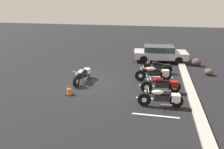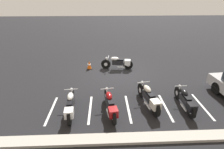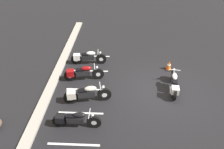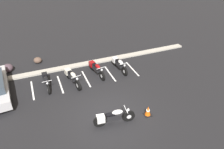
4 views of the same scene
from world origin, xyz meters
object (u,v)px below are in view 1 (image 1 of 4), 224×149
(parked_bike_1, at_px, (155,73))
(car_silver, at_px, (160,53))
(parked_bike_2, at_px, (163,85))
(motorcycle_white_featured, at_px, (83,75))
(traffic_cone, at_px, (69,90))
(landscape_rock_0, at_px, (196,62))
(landscape_rock_1, at_px, (209,72))
(parked_bike_0, at_px, (159,67))
(parked_bike_3, at_px, (163,98))

(parked_bike_1, relative_size, car_silver, 0.52)
(parked_bike_2, bearing_deg, car_silver, -98.00)
(motorcycle_white_featured, relative_size, traffic_cone, 3.72)
(car_silver, relative_size, landscape_rock_0, 5.75)
(landscape_rock_0, xyz_separation_m, traffic_cone, (7.02, -7.63, -0.01))
(landscape_rock_0, relative_size, landscape_rock_1, 1.32)
(parked_bike_0, relative_size, landscape_rock_0, 2.71)
(landscape_rock_0, distance_m, traffic_cone, 10.37)
(landscape_rock_0, bearing_deg, parked_bike_0, -50.84)
(parked_bike_0, xyz_separation_m, parked_bike_3, (5.13, 0.18, 0.02))
(motorcycle_white_featured, height_order, traffic_cone, motorcycle_white_featured)
(car_silver, bearing_deg, landscape_rock_1, -45.91)
(parked_bike_3, relative_size, traffic_cone, 3.71)
(motorcycle_white_featured, bearing_deg, parked_bike_3, 70.19)
(parked_bike_0, relative_size, car_silver, 0.47)
(parked_bike_0, relative_size, traffic_cone, 3.55)
(motorcycle_white_featured, xyz_separation_m, parked_bike_2, (0.75, 4.89, 0.00))
(parked_bike_1, height_order, parked_bike_2, parked_bike_1)
(parked_bike_0, distance_m, parked_bike_3, 5.13)
(parked_bike_3, bearing_deg, landscape_rock_0, -114.38)
(motorcycle_white_featured, relative_size, parked_bike_0, 1.05)
(parked_bike_0, bearing_deg, parked_bike_2, 93.03)
(car_silver, distance_m, landscape_rock_1, 4.40)
(parked_bike_2, relative_size, landscape_rock_0, 2.85)
(parked_bike_2, xyz_separation_m, landscape_rock_0, (-5.74, 2.64, -0.17))
(parked_bike_2, bearing_deg, parked_bike_0, -95.60)
(parked_bike_3, bearing_deg, landscape_rock_1, -125.44)
(motorcycle_white_featured, relative_size, car_silver, 0.49)
(motorcycle_white_featured, bearing_deg, parked_bike_0, 126.78)
(motorcycle_white_featured, relative_size, parked_bike_3, 1.00)
(parked_bike_1, distance_m, parked_bike_2, 1.86)
(landscape_rock_0, relative_size, traffic_cone, 1.31)
(parked_bike_2, distance_m, landscape_rock_1, 4.82)
(parked_bike_1, height_order, parked_bike_3, parked_bike_1)
(motorcycle_white_featured, distance_m, parked_bike_3, 5.44)
(motorcycle_white_featured, xyz_separation_m, parked_bike_3, (2.46, 4.86, -0.00))
(motorcycle_white_featured, xyz_separation_m, parked_bike_1, (-1.06, 4.44, 0.02))
(parked_bike_0, bearing_deg, parked_bike_1, 81.33)
(parked_bike_3, height_order, landscape_rock_1, parked_bike_3)
(parked_bike_0, bearing_deg, landscape_rock_0, -141.40)
(parked_bike_0, distance_m, parked_bike_1, 1.63)
(motorcycle_white_featured, height_order, car_silver, car_silver)
(parked_bike_2, distance_m, traffic_cone, 5.15)
(parked_bike_3, xyz_separation_m, car_silver, (-8.24, -0.10, 0.22))
(parked_bike_3, xyz_separation_m, traffic_cone, (-0.43, -4.95, -0.18))
(motorcycle_white_featured, xyz_separation_m, landscape_rock_0, (-5.00, 7.53, -0.17))
(parked_bike_0, bearing_deg, landscape_rock_1, -176.80)
(landscape_rock_1, bearing_deg, parked_bike_3, -30.78)
(parked_bike_0, height_order, parked_bike_1, parked_bike_1)
(parked_bike_1, xyz_separation_m, car_silver, (-4.72, 0.31, 0.20))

